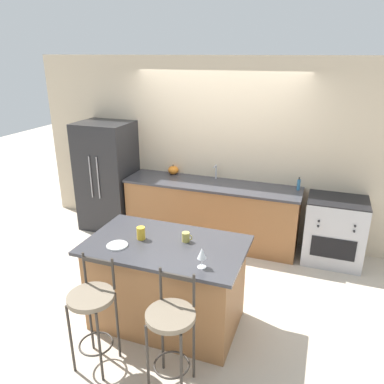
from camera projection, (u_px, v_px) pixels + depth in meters
The scene contains 15 objects.
ground_plane at pixel (203, 251), 5.48m from camera, with size 18.00×18.00×0.00m, color beige.
wall_back at pixel (218, 150), 5.63m from camera, with size 6.00×0.07×2.70m.
back_counter at pixel (211, 212), 5.65m from camera, with size 2.60×0.68×0.93m.
sink_faucet at pixel (216, 170), 5.62m from camera, with size 0.02×0.13×0.22m.
kitchen_island at pixel (166, 283), 3.90m from camera, with size 1.60×0.96×0.94m.
refrigerator at pixel (108, 176), 6.02m from camera, with size 0.82×0.73×1.73m.
oven_range at pixel (334, 230), 5.09m from camera, with size 0.77×0.63×0.92m.
bar_stool_near at pixel (93, 308), 3.30m from camera, with size 0.41×0.41×1.07m.
bar_stool_far at pixel (171, 327), 3.07m from camera, with size 0.41×0.41×1.07m.
dinner_plate at pixel (117, 245), 3.68m from camera, with size 0.21×0.21×0.02m.
wine_glass at pixel (202, 254), 3.28m from camera, with size 0.08×0.08×0.19m.
coffee_mug at pixel (186, 237), 3.76m from camera, with size 0.11×0.08×0.10m.
tumbler_cup at pixel (141, 233), 3.81m from camera, with size 0.09×0.09×0.13m.
pumpkin_decoration at pixel (173, 170), 5.87m from camera, with size 0.16×0.16×0.15m.
soap_bottle at pixel (299, 185), 5.19m from camera, with size 0.05×0.05×0.19m.
Camera 1 is at (1.49, -4.59, 2.73)m, focal length 35.00 mm.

